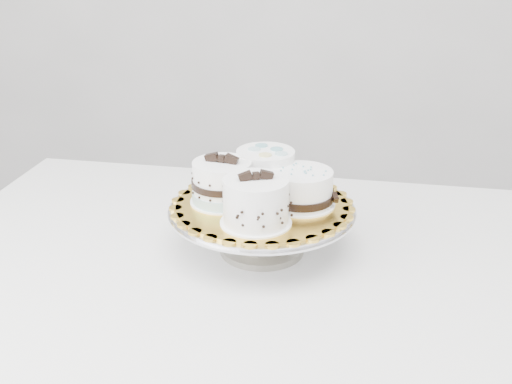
# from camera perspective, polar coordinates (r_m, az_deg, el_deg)

# --- Properties ---
(table) EXTENTS (1.36, 0.95, 0.75)m
(table) POSITION_cam_1_polar(r_m,az_deg,el_deg) (1.18, 1.26, -9.37)
(table) COLOR silver
(table) RESTS_ON floor
(cake_stand) EXTENTS (0.34, 0.34, 0.09)m
(cake_stand) POSITION_cam_1_polar(r_m,az_deg,el_deg) (1.17, 0.54, -2.55)
(cake_stand) COLOR gray
(cake_stand) RESTS_ON table
(cake_board) EXTENTS (0.37, 0.37, 0.00)m
(cake_board) POSITION_cam_1_polar(r_m,az_deg,el_deg) (1.16, 0.54, -1.16)
(cake_board) COLOR gold
(cake_board) RESTS_ON cake_stand
(cake_swirl) EXTENTS (0.14, 0.14, 0.10)m
(cake_swirl) POSITION_cam_1_polar(r_m,az_deg,el_deg) (1.07, -0.01, -0.96)
(cake_swirl) COLOR white
(cake_swirl) RESTS_ON cake_board
(cake_banded) EXTENTS (0.12, 0.12, 0.10)m
(cake_banded) POSITION_cam_1_polar(r_m,az_deg,el_deg) (1.15, -3.02, 0.72)
(cake_banded) COLOR white
(cake_banded) RESTS_ON cake_board
(cake_dots) EXTENTS (0.14, 0.14, 0.08)m
(cake_dots) POSITION_cam_1_polar(r_m,az_deg,el_deg) (1.20, 0.84, 1.92)
(cake_dots) COLOR white
(cake_dots) RESTS_ON cake_board
(cake_ribbon) EXTENTS (0.14, 0.14, 0.07)m
(cake_ribbon) POSITION_cam_1_polar(r_m,az_deg,el_deg) (1.14, 4.10, 0.27)
(cake_ribbon) COLOR white
(cake_ribbon) RESTS_ON cake_board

